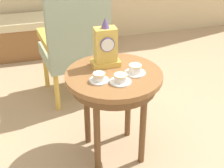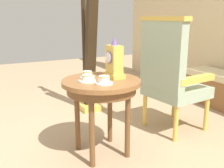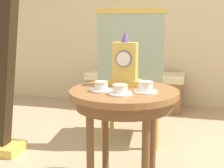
# 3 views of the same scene
# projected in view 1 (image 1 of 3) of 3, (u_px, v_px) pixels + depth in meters

# --- Properties ---
(ground_plane) EXTENTS (10.00, 10.00, 0.00)m
(ground_plane) POSITION_uv_depth(u_px,v_px,m) (120.00, 154.00, 2.50)
(ground_plane) COLOR tan
(side_table) EXTENTS (0.64, 0.64, 0.65)m
(side_table) POSITION_uv_depth(u_px,v_px,m) (114.00, 85.00, 2.25)
(side_table) COLOR brown
(side_table) RESTS_ON ground
(teacup_left) EXTENTS (0.12, 0.12, 0.06)m
(teacup_left) POSITION_uv_depth(u_px,v_px,m) (99.00, 78.00, 2.11)
(teacup_left) COLOR white
(teacup_left) RESTS_ON side_table
(teacup_right) EXTENTS (0.14, 0.14, 0.06)m
(teacup_right) POSITION_uv_depth(u_px,v_px,m) (120.00, 79.00, 2.09)
(teacup_right) COLOR white
(teacup_right) RESTS_ON side_table
(teacup_center) EXTENTS (0.14, 0.14, 0.06)m
(teacup_center) POSITION_uv_depth(u_px,v_px,m) (135.00, 70.00, 2.19)
(teacup_center) COLOR white
(teacup_center) RESTS_ON side_table
(mantel_clock) EXTENTS (0.19, 0.11, 0.34)m
(mantel_clock) POSITION_uv_depth(u_px,v_px,m) (106.00, 47.00, 2.24)
(mantel_clock) COLOR gold
(mantel_clock) RESTS_ON side_table
(armchair) EXTENTS (0.59, 0.58, 1.14)m
(armchair) POSITION_uv_depth(u_px,v_px,m) (75.00, 38.00, 2.87)
(armchair) COLOR #9EB299
(armchair) RESTS_ON ground
(window_bench) EXTENTS (1.17, 0.40, 0.44)m
(window_bench) POSITION_uv_depth(u_px,v_px,m) (45.00, 35.00, 3.94)
(window_bench) COLOR beige
(window_bench) RESTS_ON ground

